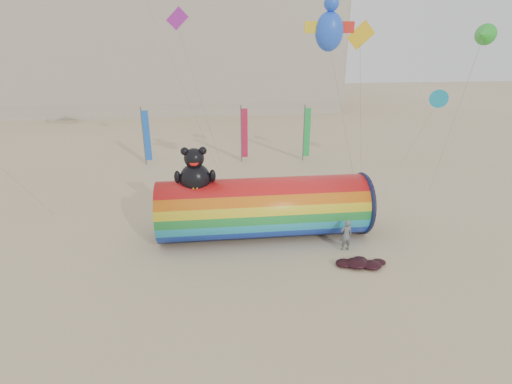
{
  "coord_description": "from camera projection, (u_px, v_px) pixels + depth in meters",
  "views": [
    {
      "loc": [
        -2.04,
        -20.07,
        10.86
      ],
      "look_at": [
        0.5,
        1.5,
        2.4
      ],
      "focal_mm": 28.0,
      "sensor_mm": 36.0,
      "label": 1
    }
  ],
  "objects": [
    {
      "name": "kite_handler",
      "position": [
        346.0,
        235.0,
        21.51
      ],
      "size": [
        0.68,
        0.47,
        1.78
      ],
      "primitive_type": "imported",
      "rotation": [
        0.0,
        0.0,
        3.21
      ],
      "color": "slate",
      "rests_on": "ground"
    },
    {
      "name": "festival_banners",
      "position": [
        233.0,
        134.0,
        36.18
      ],
      "size": [
        15.12,
        0.45,
        5.2
      ],
      "color": "#59595E",
      "rests_on": "ground"
    },
    {
      "name": "fabric_bundle",
      "position": [
        360.0,
        263.0,
        20.18
      ],
      "size": [
        2.62,
        1.35,
        0.41
      ],
      "color": "black",
      "rests_on": "ground"
    },
    {
      "name": "ground",
      "position": [
        250.0,
        241.0,
        22.74
      ],
      "size": [
        160.0,
        160.0,
        0.0
      ],
      "primitive_type": "plane",
      "color": "#CCB58C",
      "rests_on": "ground"
    },
    {
      "name": "hotel_building",
      "position": [
        139.0,
        41.0,
        60.21
      ],
      "size": [
        60.4,
        15.4,
        20.6
      ],
      "color": "#B7AD99",
      "rests_on": "ground"
    },
    {
      "name": "windsock_assembly",
      "position": [
        263.0,
        206.0,
        22.78
      ],
      "size": [
        11.97,
        3.65,
        5.52
      ],
      "color": "red",
      "rests_on": "ground"
    },
    {
      "name": "flying_kites",
      "position": [
        238.0,
        4.0,
        24.02
      ],
      "size": [
        32.2,
        11.26,
        10.26
      ],
      "color": "blue",
      "rests_on": "ground"
    }
  ]
}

